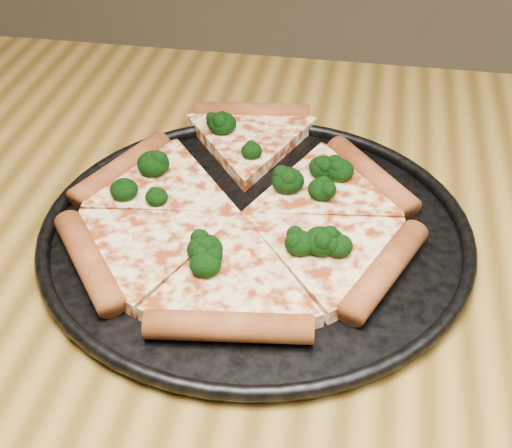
# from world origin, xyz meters

# --- Properties ---
(dining_table) EXTENTS (1.20, 0.90, 0.75)m
(dining_table) POSITION_xyz_m (0.00, 0.00, 0.66)
(dining_table) COLOR olive
(dining_table) RESTS_ON ground
(pizza_pan) EXTENTS (0.40, 0.40, 0.02)m
(pizza_pan) POSITION_xyz_m (-0.08, 0.05, 0.76)
(pizza_pan) COLOR black
(pizza_pan) RESTS_ON dining_table
(pizza) EXTENTS (0.35, 0.39, 0.03)m
(pizza) POSITION_xyz_m (-0.10, 0.07, 0.77)
(pizza) COLOR #FFD89C
(pizza) RESTS_ON pizza_pan
(broccoli_florets) EXTENTS (0.24, 0.27, 0.02)m
(broccoli_florets) POSITION_xyz_m (-0.09, 0.08, 0.78)
(broccoli_florets) COLOR black
(broccoli_florets) RESTS_ON pizza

